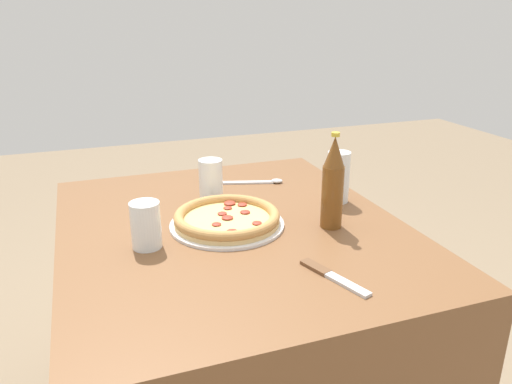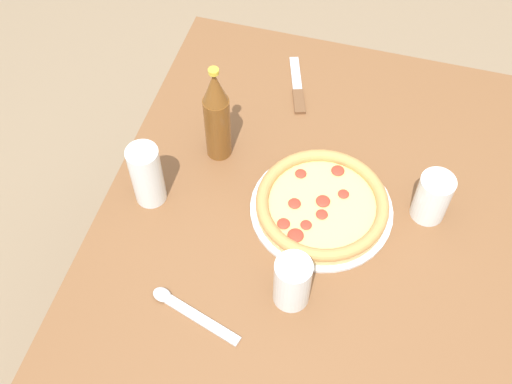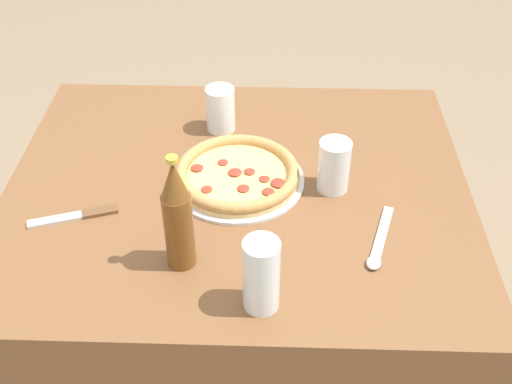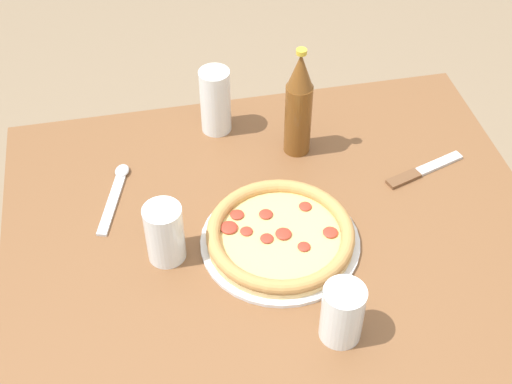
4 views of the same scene
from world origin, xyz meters
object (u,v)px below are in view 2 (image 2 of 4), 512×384
Objects in this scene: glass_mango_juice at (432,199)px; glass_cola at (293,284)px; beer_bottle at (217,116)px; pizza_salami at (322,205)px; knife at (297,87)px; spoon at (185,309)px; glass_lemonade at (147,177)px.

glass_cola is at bearing 139.37° from glass_mango_juice.
beer_bottle is at bearing 85.00° from glass_mango_juice.
beer_bottle is at bearing 38.48° from glass_cola.
pizza_salami is 1.63× the size of knife.
beer_bottle is (0.31, 0.24, 0.07)m from glass_cola.
spoon is at bearing -172.23° from beer_bottle.
knife is at bearing -6.46° from spoon.
spoon is (-0.23, -0.16, -0.07)m from glass_lemonade.
glass_mango_juice is at bearing -128.76° from knife.
pizza_salami is at bearing 103.88° from glass_mango_juice.
glass_lemonade is 0.78× the size of spoon.
pizza_salami reaches higher than knife.
glass_mango_juice is 0.48m from beer_bottle.
glass_mango_juice reaches higher than spoon.
spoon is at bearing 145.49° from pizza_salami.
glass_lemonade is 0.29m from spoon.
glass_lemonade is 0.46m from knife.
glass_mango_juice is 0.45× the size of beer_bottle.
glass_cola is at bearing -113.29° from glass_lemonade.
glass_lemonade is 1.33× the size of glass_mango_juice.
glass_cola is 0.40m from beer_bottle.
beer_bottle reaches higher than pizza_salami.
glass_cola is (-0.21, 0.01, 0.03)m from pizza_salami.
glass_lemonade is at bearing 101.41° from glass_mango_juice.
glass_lemonade reaches higher than glass_mango_juice.
glass_cola is (-0.15, -0.35, -0.02)m from glass_lemonade.
pizza_salami is 1.55× the size of spoon.
glass_lemonade reaches higher than knife.
glass_mango_juice reaches higher than knife.
glass_cola is at bearing 176.82° from pizza_salami.
glass_lemonade is at bearing 99.90° from pizza_salami.
glass_lemonade is 0.38m from glass_cola.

